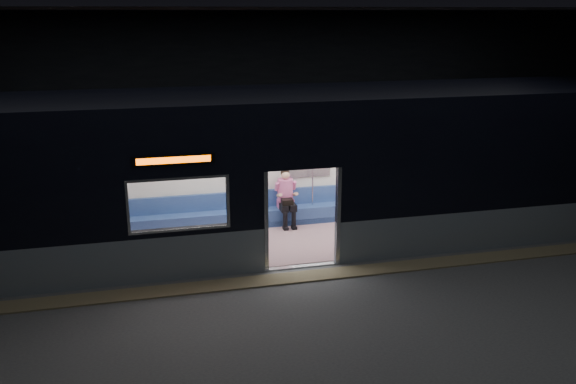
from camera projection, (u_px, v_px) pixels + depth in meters
name	position (u px, v px, depth m)	size (l,w,h in m)	color
station_floor	(317.00, 289.00, 11.38)	(24.00, 14.00, 0.01)	#47494C
station_envelope	(320.00, 92.00, 10.33)	(24.00, 14.00, 5.00)	black
tactile_strip	(309.00, 276.00, 11.89)	(22.80, 0.50, 0.03)	#8C7F59
metro_car	(285.00, 162.00, 13.22)	(18.00, 3.04, 3.35)	gray
passenger	(286.00, 194.00, 14.51)	(0.39, 0.67, 1.36)	black
handbag	(287.00, 202.00, 14.34)	(0.26, 0.23, 0.13)	black
transit_map	(310.00, 163.00, 14.76)	(0.93, 0.03, 0.61)	white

